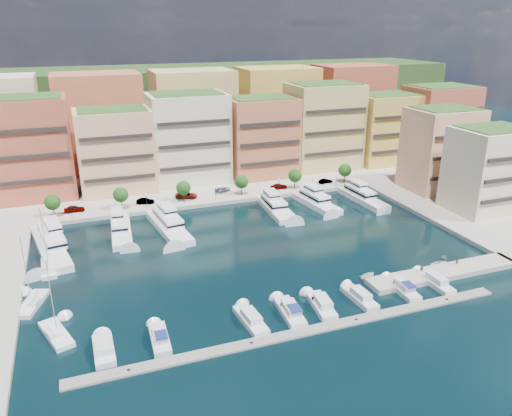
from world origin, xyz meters
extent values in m
plane|color=black|center=(0.00, 0.00, 0.00)|extent=(400.00, 400.00, 0.00)
cube|color=#9E998E|center=(0.00, 62.00, 0.00)|extent=(220.00, 64.00, 2.00)
cube|color=#1D3B18|center=(0.00, 110.00, 0.00)|extent=(240.00, 40.00, 58.00)
cube|color=gray|center=(-3.00, -30.00, 0.00)|extent=(72.00, 2.20, 0.35)
cube|color=#9E998E|center=(30.00, -22.00, 0.00)|extent=(32.00, 5.00, 2.00)
cube|color=#B34B3B|center=(-44.00, 52.00, 14.00)|extent=(20.00, 16.00, 26.00)
cube|color=black|center=(-44.00, 43.75, 14.00)|extent=(18.40, 0.50, 0.90)
cube|color=#2B4F1F|center=(-44.00, 52.00, 27.40)|extent=(17.60, 14.08, 0.80)
cube|color=#E9AF82|center=(-23.00, 50.00, 12.00)|extent=(20.00, 15.00, 22.00)
cube|color=black|center=(-23.00, 42.25, 12.00)|extent=(18.40, 0.50, 0.90)
cube|color=#2B4F1F|center=(-23.00, 50.00, 23.40)|extent=(17.60, 13.20, 0.80)
cube|color=beige|center=(-2.00, 52.00, 13.50)|extent=(22.00, 16.00, 25.00)
cube|color=black|center=(-2.00, 43.75, 13.50)|extent=(20.24, 0.50, 0.90)
cube|color=#2B4F1F|center=(-2.00, 52.00, 26.40)|extent=(19.36, 14.08, 0.80)
cube|color=#B76644|center=(20.00, 50.00, 12.50)|extent=(20.00, 15.00, 23.00)
cube|color=black|center=(20.00, 42.25, 12.50)|extent=(18.40, 0.50, 0.90)
cube|color=#2B4F1F|center=(20.00, 50.00, 24.40)|extent=(17.60, 13.20, 0.80)
cube|color=#D5BF71|center=(42.00, 52.00, 14.00)|extent=(22.00, 16.00, 26.00)
cube|color=black|center=(42.00, 43.75, 14.00)|extent=(20.24, 0.50, 0.90)
cube|color=#2B4F1F|center=(42.00, 52.00, 27.40)|extent=(19.36, 14.08, 0.80)
cube|color=#E7B854|center=(64.00, 50.00, 12.00)|extent=(20.00, 15.00, 22.00)
cube|color=black|center=(64.00, 42.25, 12.00)|extent=(18.40, 0.50, 0.90)
cube|color=#2B4F1F|center=(64.00, 50.00, 23.40)|extent=(17.60, 13.20, 0.80)
cube|color=#B34B3B|center=(84.00, 48.00, 13.00)|extent=(22.00, 16.00, 24.00)
cube|color=black|center=(84.00, 39.75, 13.00)|extent=(20.24, 0.50, 0.90)
cube|color=#2B4F1F|center=(84.00, 48.00, 25.40)|extent=(19.36, 14.08, 0.80)
cube|color=#E9AF82|center=(62.00, 20.00, 12.00)|extent=(18.00, 14.00, 22.00)
cube|color=black|center=(62.00, 12.75, 12.00)|extent=(16.56, 0.50, 0.90)
cube|color=#2B4F1F|center=(62.00, 20.00, 23.40)|extent=(15.84, 12.32, 0.80)
cube|color=beige|center=(62.00, 2.00, 11.00)|extent=(18.00, 14.00, 20.00)
cube|color=black|center=(62.00, -5.25, 11.00)|extent=(16.56, 0.50, 0.90)
cube|color=#2B4F1F|center=(62.00, 2.00, 21.40)|extent=(15.84, 12.32, 0.80)
cube|color=#B76644|center=(-25.00, 74.00, 16.00)|extent=(26.00, 18.00, 30.00)
cube|color=#D5BF71|center=(5.00, 74.00, 16.00)|extent=(26.00, 18.00, 30.00)
cube|color=#E7B854|center=(35.00, 74.00, 16.00)|extent=(26.00, 18.00, 30.00)
cube|color=#B34B3B|center=(65.00, 74.00, 16.00)|extent=(26.00, 18.00, 30.00)
cylinder|color=#473323|center=(-40.00, 33.50, 2.50)|extent=(0.24, 0.24, 3.00)
sphere|color=#133F12|center=(-40.00, 33.50, 4.75)|extent=(3.80, 3.80, 3.80)
cylinder|color=#473323|center=(-24.00, 33.50, 2.50)|extent=(0.24, 0.24, 3.00)
sphere|color=#133F12|center=(-24.00, 33.50, 4.75)|extent=(3.80, 3.80, 3.80)
cylinder|color=#473323|center=(-8.00, 33.50, 2.50)|extent=(0.24, 0.24, 3.00)
sphere|color=#133F12|center=(-8.00, 33.50, 4.75)|extent=(3.80, 3.80, 3.80)
cylinder|color=#473323|center=(8.00, 33.50, 2.50)|extent=(0.24, 0.24, 3.00)
sphere|color=#133F12|center=(8.00, 33.50, 4.75)|extent=(3.80, 3.80, 3.80)
cylinder|color=#473323|center=(24.00, 33.50, 2.50)|extent=(0.24, 0.24, 3.00)
sphere|color=#133F12|center=(24.00, 33.50, 4.75)|extent=(3.80, 3.80, 3.80)
cylinder|color=#473323|center=(40.00, 33.50, 2.50)|extent=(0.24, 0.24, 3.00)
sphere|color=#133F12|center=(40.00, 33.50, 4.75)|extent=(3.80, 3.80, 3.80)
cylinder|color=black|center=(-36.00, 31.20, 3.00)|extent=(0.10, 0.10, 4.00)
sphere|color=#FFF2CC|center=(-36.00, 31.20, 5.05)|extent=(0.30, 0.30, 0.30)
cylinder|color=black|center=(-18.00, 31.20, 3.00)|extent=(0.10, 0.10, 4.00)
sphere|color=#FFF2CC|center=(-18.00, 31.20, 5.05)|extent=(0.30, 0.30, 0.30)
cylinder|color=black|center=(0.00, 31.20, 3.00)|extent=(0.10, 0.10, 4.00)
sphere|color=#FFF2CC|center=(0.00, 31.20, 5.05)|extent=(0.30, 0.30, 0.30)
cylinder|color=black|center=(18.00, 31.20, 3.00)|extent=(0.10, 0.10, 4.00)
sphere|color=#FFF2CC|center=(18.00, 31.20, 5.05)|extent=(0.30, 0.30, 0.30)
cylinder|color=black|center=(36.00, 31.20, 3.00)|extent=(0.10, 0.10, 4.00)
sphere|color=#FFF2CC|center=(36.00, 31.20, 5.05)|extent=(0.30, 0.30, 0.30)
cube|color=white|center=(-40.76, 16.09, 0.35)|extent=(9.20, 26.26, 2.30)
cube|color=white|center=(-40.76, 18.67, 2.40)|extent=(6.33, 14.67, 1.80)
cube|color=black|center=(-40.76, 18.67, 2.40)|extent=(6.40, 14.73, 0.55)
cube|color=white|center=(-40.76, 20.74, 4.00)|extent=(4.17, 8.13, 1.40)
cylinder|color=#B2B2B7|center=(-40.76, 22.29, 5.60)|extent=(0.14, 0.14, 1.80)
cube|color=white|center=(-25.70, 19.37, 0.35)|extent=(5.55, 19.50, 2.30)
cube|color=white|center=(-25.70, 21.30, 2.40)|extent=(4.19, 10.80, 1.80)
cube|color=black|center=(-25.70, 21.30, 2.40)|extent=(4.25, 10.87, 0.55)
cube|color=white|center=(-25.70, 22.84, 4.00)|extent=(2.93, 5.94, 1.40)
cylinder|color=#B2B2B7|center=(-25.70, 23.99, 5.60)|extent=(0.14, 0.14, 1.80)
cube|color=black|center=(-25.70, 19.37, -0.10)|extent=(5.60, 19.55, 0.35)
cube|color=white|center=(-15.09, 17.96, 0.35)|extent=(7.50, 22.51, 2.30)
cube|color=white|center=(-15.09, 20.17, 2.40)|extent=(5.43, 12.54, 1.80)
cube|color=black|center=(-15.09, 20.17, 2.40)|extent=(5.50, 12.61, 0.55)
cube|color=white|center=(-15.09, 21.93, 4.00)|extent=(3.70, 6.93, 1.40)
cylinder|color=#B2B2B7|center=(-15.09, 23.26, 5.60)|extent=(0.14, 0.14, 1.80)
cube|color=white|center=(12.90, 20.03, 0.35)|extent=(5.92, 18.19, 2.30)
cube|color=white|center=(12.90, 21.82, 2.40)|extent=(4.58, 10.08, 1.80)
cube|color=black|center=(12.90, 21.82, 2.40)|extent=(4.65, 10.14, 0.55)
cube|color=white|center=(12.90, 23.26, 4.00)|extent=(3.25, 5.54, 1.40)
cylinder|color=#B2B2B7|center=(12.90, 24.34, 5.60)|extent=(0.14, 0.14, 1.80)
cube|color=black|center=(12.90, 20.03, -0.10)|extent=(5.97, 18.24, 0.35)
cube|color=white|center=(24.44, 20.52, 0.35)|extent=(6.66, 17.40, 2.30)
cube|color=white|center=(24.44, 22.21, 2.40)|extent=(4.91, 9.72, 1.80)
cube|color=black|center=(24.44, 22.21, 2.40)|extent=(4.98, 9.79, 0.55)
cube|color=white|center=(24.44, 23.57, 4.00)|extent=(3.39, 5.39, 1.40)
cylinder|color=#B2B2B7|center=(24.44, 24.59, 5.60)|extent=(0.14, 0.14, 1.80)
cube|color=white|center=(37.87, 19.63, 0.35)|extent=(5.33, 18.94, 2.30)
cube|color=white|center=(37.87, 21.50, 2.40)|extent=(4.11, 10.48, 1.80)
cube|color=black|center=(37.87, 21.50, 2.40)|extent=(4.18, 10.54, 0.55)
cube|color=white|center=(37.87, 23.00, 4.00)|extent=(2.91, 5.75, 1.40)
cylinder|color=#B2B2B7|center=(37.87, 24.13, 5.60)|extent=(0.14, 0.14, 1.80)
cube|color=silver|center=(-32.86, -24.50, 0.25)|extent=(2.92, 7.62, 1.40)
cube|color=silver|center=(-32.86, -24.88, 1.55)|extent=(2.26, 3.67, 1.10)
cube|color=black|center=(-32.86, -23.36, 1.30)|extent=(2.06, 0.12, 0.55)
cube|color=silver|center=(-24.74, -24.50, 0.25)|extent=(2.88, 8.04, 1.40)
cube|color=silver|center=(-24.74, -24.90, 1.55)|extent=(2.15, 3.89, 1.10)
cube|color=black|center=(-24.74, -23.31, 1.30)|extent=(1.85, 0.17, 0.55)
cube|color=navy|center=(-24.74, -25.93, 2.15)|extent=(1.89, 2.45, 0.12)
cube|color=silver|center=(-10.13, -24.50, 0.25)|extent=(3.40, 9.10, 1.40)
cube|color=silver|center=(-10.13, -24.95, 1.55)|extent=(2.44, 4.43, 1.10)
cube|color=black|center=(-10.13, -23.16, 1.30)|extent=(1.94, 0.25, 0.55)
cube|color=silver|center=(-3.25, -24.50, 0.25)|extent=(3.44, 9.21, 1.40)
cube|color=silver|center=(-3.25, -24.95, 1.55)|extent=(2.50, 4.48, 1.10)
cube|color=black|center=(-3.25, -23.14, 1.30)|extent=(2.04, 0.24, 0.55)
cube|color=navy|center=(-3.25, -26.13, 2.15)|extent=(2.16, 2.84, 0.12)
cube|color=silver|center=(2.57, -24.50, 0.25)|extent=(3.83, 8.84, 1.40)
cube|color=silver|center=(2.57, -24.93, 1.55)|extent=(2.67, 4.35, 1.10)
cube|color=black|center=(2.57, -23.22, 1.30)|extent=(2.00, 0.35, 0.55)
cube|color=silver|center=(9.93, -24.50, 0.25)|extent=(3.01, 8.48, 1.40)
cube|color=silver|center=(9.93, -24.92, 1.55)|extent=(2.21, 4.11, 1.10)
cube|color=black|center=(9.93, -23.25, 1.30)|extent=(1.85, 0.20, 0.55)
cube|color=silver|center=(18.77, -24.50, 0.25)|extent=(3.00, 8.70, 1.40)
cube|color=silver|center=(18.77, -24.93, 1.55)|extent=(2.21, 4.22, 1.10)
cube|color=black|center=(18.77, -23.21, 1.30)|extent=(1.85, 0.19, 0.55)
cube|color=navy|center=(18.77, -26.04, 2.15)|extent=(1.93, 2.66, 0.12)
cube|color=silver|center=(25.81, -24.50, 0.25)|extent=(2.43, 9.00, 1.40)
cube|color=silver|center=(25.81, -24.95, 1.55)|extent=(1.90, 4.32, 1.10)
cube|color=black|center=(25.81, -23.15, 1.30)|extent=(1.75, 0.10, 0.55)
cube|color=white|center=(-39.42, -17.66, 0.20)|extent=(5.48, 9.33, 1.20)
cube|color=white|center=(-39.42, -18.55, 1.10)|extent=(2.30, 2.64, 0.60)
cylinder|color=#B2B2B7|center=(-39.42, -17.21, 6.80)|extent=(0.14, 0.14, 12.00)
cylinder|color=#B2B2B7|center=(-39.42, -18.99, 1.80)|extent=(1.37, 3.83, 0.10)
cube|color=white|center=(-43.30, -6.77, 0.20)|extent=(5.53, 9.14, 1.20)
cube|color=white|center=(-43.30, -7.65, 1.10)|extent=(2.31, 2.61, 0.60)
cylinder|color=#B2B2B7|center=(-43.30, -6.34, 6.80)|extent=(0.14, 0.14, 12.00)
cylinder|color=#B2B2B7|center=(-43.30, -8.08, 1.80)|extent=(1.40, 3.73, 0.10)
cube|color=white|center=(-40.90, 6.29, 0.20)|extent=(3.08, 9.07, 1.20)
cube|color=white|center=(-40.90, 5.40, 1.10)|extent=(1.71, 2.31, 0.60)
cylinder|color=#B2B2B7|center=(-40.90, 6.74, 6.80)|extent=(0.14, 0.14, 12.00)
cylinder|color=#B2B2B7|center=(-40.90, 4.95, 1.80)|extent=(0.27, 4.04, 0.10)
imported|color=white|center=(31.80, -18.66, 0.41)|extent=(4.41, 3.50, 0.82)
imported|color=#C2BA94|center=(34.81, -16.27, 0.36)|extent=(1.61, 1.46, 0.73)
imported|color=silver|center=(15.84, -18.03, 0.39)|extent=(4.56, 4.03, 0.78)
imported|color=gray|center=(-35.31, 35.41, 1.84)|extent=(4.99, 2.08, 1.69)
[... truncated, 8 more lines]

